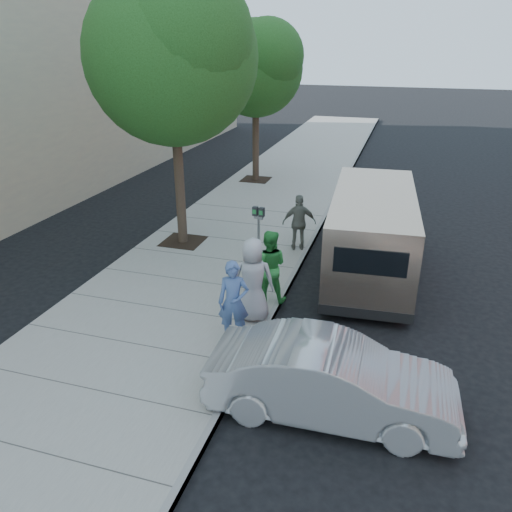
% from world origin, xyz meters
% --- Properties ---
extents(ground, '(120.00, 120.00, 0.00)m').
position_xyz_m(ground, '(0.00, 0.00, 0.00)').
color(ground, black).
rests_on(ground, ground).
extents(sidewalk, '(5.00, 60.00, 0.15)m').
position_xyz_m(sidewalk, '(-1.00, 0.00, 0.07)').
color(sidewalk, gray).
rests_on(sidewalk, ground).
extents(curb_face, '(0.12, 60.00, 0.16)m').
position_xyz_m(curb_face, '(1.44, 0.00, 0.07)').
color(curb_face, gray).
rests_on(curb_face, ground).
extents(tree_near, '(4.62, 4.60, 7.53)m').
position_xyz_m(tree_near, '(-2.25, 2.40, 5.55)').
color(tree_near, black).
rests_on(tree_near, sidewalk).
extents(tree_far, '(3.92, 3.80, 6.49)m').
position_xyz_m(tree_far, '(-2.25, 10.00, 4.88)').
color(tree_far, black).
rests_on(tree_far, sidewalk).
extents(parking_meter, '(0.34, 0.17, 1.60)m').
position_xyz_m(parking_meter, '(0.35, 1.60, 1.31)').
color(parking_meter, gray).
rests_on(parking_meter, sidewalk).
extents(van, '(2.40, 6.16, 2.24)m').
position_xyz_m(van, '(3.29, 2.10, 1.19)').
color(van, tan).
rests_on(van, ground).
extents(sedan, '(4.18, 1.59, 1.36)m').
position_xyz_m(sedan, '(3.20, -3.70, 0.68)').
color(sedan, '#ACAFB3').
rests_on(sedan, ground).
extents(person_officer, '(0.72, 0.56, 1.73)m').
position_xyz_m(person_officer, '(0.97, -2.22, 1.01)').
color(person_officer, '#4B669F').
rests_on(person_officer, sidewalk).
extents(person_green_shirt, '(0.94, 0.79, 1.75)m').
position_xyz_m(person_green_shirt, '(1.20, -0.41, 1.03)').
color(person_green_shirt, green).
rests_on(person_green_shirt, sidewalk).
extents(person_gray_shirt, '(1.05, 0.84, 1.88)m').
position_xyz_m(person_gray_shirt, '(1.10, -1.32, 1.09)').
color(person_gray_shirt, '#AEAEB1').
rests_on(person_gray_shirt, sidewalk).
extents(person_striped_polo, '(1.04, 0.67, 1.65)m').
position_xyz_m(person_striped_polo, '(1.20, 2.84, 0.98)').
color(person_striped_polo, gray).
rests_on(person_striped_polo, sidewalk).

